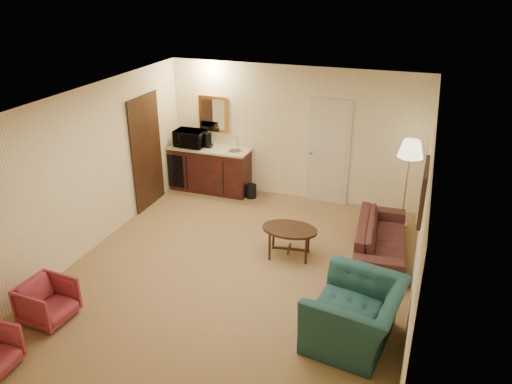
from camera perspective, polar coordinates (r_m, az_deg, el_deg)
ground at (r=7.62m, az=-2.18°, el=-9.25°), size 6.00×6.00×0.00m
room_walls at (r=7.53m, az=-0.91°, el=4.97°), size 5.02×6.01×2.61m
wetbar_cabinet at (r=10.22m, az=-5.23°, el=2.61°), size 1.64×0.58×0.92m
sofa at (r=8.15m, az=14.15°, el=-4.56°), size 0.70×1.95×0.75m
teal_armchair at (r=6.22m, az=11.36°, el=-12.58°), size 0.94×1.29×1.04m
rose_chair_near at (r=7.08m, az=-22.74°, el=-11.28°), size 0.59×0.62×0.61m
coffee_table at (r=7.92m, az=3.83°, el=-5.74°), size 0.95×0.71×0.50m
floor_lamp at (r=8.96m, az=16.81°, el=0.84°), size 0.49×0.49×1.61m
waste_bin at (r=9.96m, az=-0.57°, el=0.10°), size 0.23×0.23×0.27m
microwave at (r=10.14m, az=-7.54°, el=6.31°), size 0.60×0.33×0.41m
coffee_maker at (r=10.06m, az=-5.53°, el=5.93°), size 0.17×0.17×0.30m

